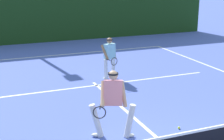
# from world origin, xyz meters

# --- Properties ---
(court_line_baseline_far) EXTENTS (10.67, 0.10, 0.01)m
(court_line_baseline_far) POSITION_xyz_m (0.00, 11.16, 0.00)
(court_line_baseline_far) COLOR white
(court_line_baseline_far) RESTS_ON ground_plane
(court_line_service) EXTENTS (8.70, 0.10, 0.01)m
(court_line_service) POSITION_xyz_m (0.00, 6.05, 0.00)
(court_line_service) COLOR white
(court_line_service) RESTS_ON ground_plane
(court_line_centre) EXTENTS (0.10, 6.40, 0.01)m
(court_line_centre) POSITION_xyz_m (0.00, 3.20, 0.00)
(court_line_centre) COLOR white
(court_line_centre) RESTS_ON ground_plane
(player_near) EXTENTS (1.17, 0.85, 1.67)m
(player_near) POSITION_xyz_m (-0.97, 2.16, 0.92)
(player_near) COLOR silver
(player_near) RESTS_ON ground_plane
(player_far) EXTENTS (0.63, 0.87, 1.55)m
(player_far) POSITION_xyz_m (0.73, 6.64, 0.85)
(player_far) COLOR silver
(player_far) RESTS_ON ground_plane
(tennis_ball) EXTENTS (0.07, 0.07, 0.07)m
(tennis_ball) POSITION_xyz_m (0.76, 1.94, 0.03)
(tennis_ball) COLOR #D1E033
(tennis_ball) RESTS_ON ground_plane
(back_fence_windscreen) EXTENTS (20.66, 0.12, 3.55)m
(back_fence_windscreen) POSITION_xyz_m (0.00, 14.62, 1.78)
(back_fence_windscreen) COLOR #1A3B16
(back_fence_windscreen) RESTS_ON ground_plane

